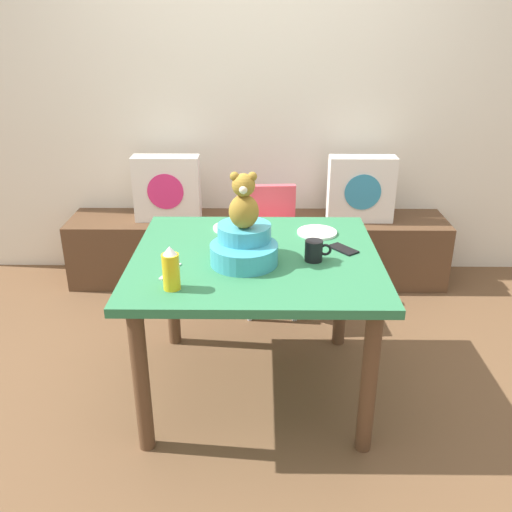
{
  "coord_description": "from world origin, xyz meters",
  "views": [
    {
      "loc": [
        0.02,
        -2.32,
        1.75
      ],
      "look_at": [
        0.0,
        0.1,
        0.69
      ],
      "focal_mm": 38.66,
      "sensor_mm": 36.0,
      "label": 1
    }
  ],
  "objects": [
    {
      "name": "ground_plane",
      "position": [
        0.0,
        0.0,
        0.0
      ],
      "size": [
        8.0,
        8.0,
        0.0
      ],
      "primitive_type": "plane",
      "color": "brown"
    },
    {
      "name": "back_wall",
      "position": [
        0.0,
        1.54,
        1.3
      ],
      "size": [
        4.4,
        0.1,
        2.6
      ],
      "primitive_type": "cube",
      "color": "silver",
      "rests_on": "ground_plane"
    },
    {
      "name": "window_bench",
      "position": [
        0.0,
        1.27,
        0.23
      ],
      "size": [
        2.6,
        0.44,
        0.46
      ],
      "primitive_type": "cube",
      "color": "brown",
      "rests_on": "ground_plane"
    },
    {
      "name": "pillow_floral_left",
      "position": [
        -0.61,
        1.25,
        0.68
      ],
      "size": [
        0.44,
        0.15,
        0.44
      ],
      "color": "white",
      "rests_on": "window_bench"
    },
    {
      "name": "pillow_floral_right",
      "position": [
        0.69,
        1.25,
        0.68
      ],
      "size": [
        0.44,
        0.15,
        0.44
      ],
      "color": "white",
      "rests_on": "window_bench"
    },
    {
      "name": "book_stack",
      "position": [
        0.15,
        1.27,
        0.49
      ],
      "size": [
        0.2,
        0.14,
        0.05
      ],
      "primitive_type": "cube",
      "color": "#8D53AD",
      "rests_on": "window_bench"
    },
    {
      "name": "dining_table",
      "position": [
        0.0,
        0.0,
        0.64
      ],
      "size": [
        1.13,
        1.03,
        0.74
      ],
      "color": "#2D7247",
      "rests_on": "ground_plane"
    },
    {
      "name": "highchair",
      "position": [
        0.09,
        0.83,
        0.52
      ],
      "size": [
        0.34,
        0.46,
        0.79
      ],
      "color": "#D84C59",
      "rests_on": "ground_plane"
    },
    {
      "name": "infant_seat_teal",
      "position": [
        -0.05,
        -0.07,
        0.81
      ],
      "size": [
        0.3,
        0.33,
        0.16
      ],
      "color": "teal",
      "rests_on": "dining_table"
    },
    {
      "name": "teddy_bear",
      "position": [
        -0.05,
        -0.07,
        1.02
      ],
      "size": [
        0.13,
        0.12,
        0.25
      ],
      "color": "olive",
      "rests_on": "infant_seat_teal"
    },
    {
      "name": "ketchup_bottle",
      "position": [
        -0.33,
        -0.34,
        0.83
      ],
      "size": [
        0.07,
        0.07,
        0.18
      ],
      "color": "gold",
      "rests_on": "dining_table"
    },
    {
      "name": "coffee_mug",
      "position": [
        0.26,
        -0.06,
        0.79
      ],
      "size": [
        0.12,
        0.08,
        0.09
      ],
      "color": "black",
      "rests_on": "dining_table"
    },
    {
      "name": "dinner_plate_near",
      "position": [
        -0.12,
        0.33,
        0.75
      ],
      "size": [
        0.2,
        0.2,
        0.01
      ],
      "primitive_type": "cylinder",
      "color": "white",
      "rests_on": "dining_table"
    },
    {
      "name": "dinner_plate_far",
      "position": [
        0.31,
        0.27,
        0.75
      ],
      "size": [
        0.2,
        0.2,
        0.01
      ],
      "primitive_type": "cylinder",
      "color": "white",
      "rests_on": "dining_table"
    },
    {
      "name": "cell_phone",
      "position": [
        0.41,
        0.06,
        0.74
      ],
      "size": [
        0.14,
        0.16,
        0.01
      ],
      "primitive_type": "cube",
      "rotation": [
        0.0,
        0.0,
        0.66
      ],
      "color": "black",
      "rests_on": "dining_table"
    },
    {
      "name": "table_fork",
      "position": [
        -0.36,
        -0.19,
        0.74
      ],
      "size": [
        0.08,
        0.16,
        0.01
      ],
      "primitive_type": "cube",
      "rotation": [
        0.0,
        0.0,
        2.77
      ],
      "color": "silver",
      "rests_on": "dining_table"
    }
  ]
}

